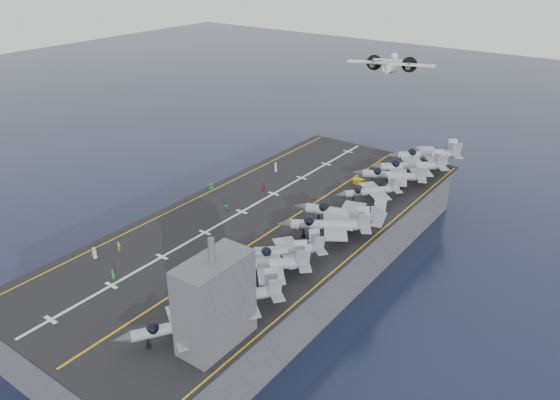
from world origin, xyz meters
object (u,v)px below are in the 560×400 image
Objects in this scene: fighter_jet_0 at (178,325)px; transport_plane at (390,69)px; island_superstructure at (214,292)px; tow_cart_a at (186,277)px.

fighter_jet_0 is 93.45m from transport_plane.
fighter_jet_0 is 0.67× the size of transport_plane.
island_superstructure reaches higher than tow_cart_a.
transport_plane reaches higher than island_superstructure.
tow_cart_a is 0.11× the size of transport_plane.
tow_cart_a is (-12.90, 7.36, -6.82)m from island_superstructure.
island_superstructure is 0.89× the size of fighter_jet_0.
island_superstructure is 5.58× the size of tow_cart_a.
island_superstructure is 0.59× the size of transport_plane.
transport_plane is (-16.32, 90.86, 14.49)m from fighter_jet_0.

